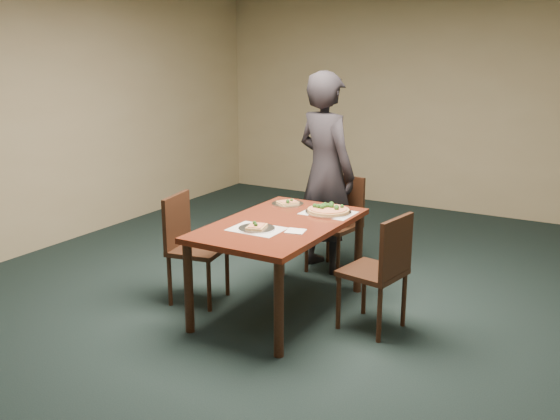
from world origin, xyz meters
The scene contains 13 objects.
ground centered at (0.00, 0.00, 0.00)m, with size 8.00×8.00×0.00m, color black.
room_shell centered at (0.00, 0.00, 1.74)m, with size 8.00×8.00×8.00m.
dining_table centered at (0.01, 0.10, 0.66)m, with size 0.90×1.50×0.75m.
chair_far centered at (0.00, 1.23, 0.52)m, with size 0.48×0.48×0.91m.
chair_left centered at (-0.77, -0.08, 0.52)m, with size 0.49×0.49×0.91m.
chair_right centered at (0.85, 0.16, 0.52)m, with size 0.49×0.49×0.91m.
diner centered at (-0.13, 1.20, 0.94)m, with size 0.69×0.45×1.89m, color black.
placemat_main centered at (0.22, 0.54, 0.75)m, with size 0.42×0.32×0.00m, color white.
placemat_near centered at (-0.05, -0.16, 0.75)m, with size 0.40×0.30×0.00m, color white.
pizza_pan centered at (0.21, 0.55, 0.78)m, with size 0.39×0.39×0.07m.
slice_plate_near centered at (-0.05, -0.16, 0.76)m, with size 0.28×0.28×0.06m.
slice_plate_far centered at (-0.22, 0.63, 0.76)m, with size 0.28×0.28×0.06m.
napkin centered at (0.24, -0.06, 0.75)m, with size 0.14×0.14×0.01m, color white.
Camera 1 is at (2.39, -4.01, 2.11)m, focal length 40.00 mm.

